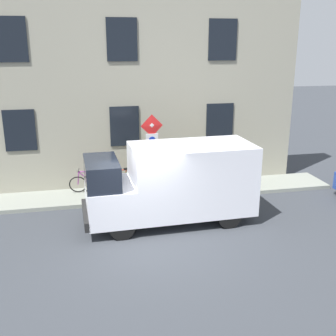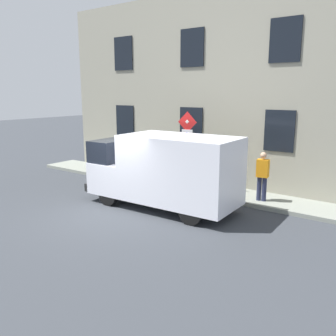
{
  "view_description": "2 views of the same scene",
  "coord_description": "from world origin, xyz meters",
  "px_view_note": "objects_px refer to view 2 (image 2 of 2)",
  "views": [
    {
      "loc": [
        -10.49,
        1.58,
        5.51
      ],
      "look_at": [
        3.19,
        -1.33,
        1.25
      ],
      "focal_mm": 43.97,
      "sensor_mm": 36.0,
      "label": 1
    },
    {
      "loc": [
        -7.92,
        -8.04,
        3.87
      ],
      "look_at": [
        2.91,
        -0.18,
        1.01
      ],
      "focal_mm": 38.0,
      "sensor_mm": 36.0,
      "label": 2
    }
  ],
  "objects_px": {
    "bicycle_blue": "(222,179)",
    "bicycle_purple": "(159,169)",
    "sign_post_stacked": "(187,143)",
    "litter_bin": "(172,175)",
    "delivery_van": "(165,169)",
    "bicycle_green": "(199,176)",
    "bicycle_red": "(178,173)",
    "pedestrian": "(262,175)"
  },
  "relations": [
    {
      "from": "sign_post_stacked",
      "to": "delivery_van",
      "type": "relative_size",
      "value": 0.54
    },
    {
      "from": "sign_post_stacked",
      "to": "bicycle_blue",
      "type": "xyz_separation_m",
      "value": [
        0.97,
        -1.01,
        -1.48
      ]
    },
    {
      "from": "litter_bin",
      "to": "sign_post_stacked",
      "type": "bearing_deg",
      "value": -100.66
    },
    {
      "from": "sign_post_stacked",
      "to": "bicycle_red",
      "type": "distance_m",
      "value": 2.07
    },
    {
      "from": "bicycle_blue",
      "to": "bicycle_purple",
      "type": "bearing_deg",
      "value": -7.67
    },
    {
      "from": "bicycle_blue",
      "to": "pedestrian",
      "type": "bearing_deg",
      "value": 154.69
    },
    {
      "from": "bicycle_purple",
      "to": "delivery_van",
      "type": "bearing_deg",
      "value": 135.12
    },
    {
      "from": "bicycle_green",
      "to": "bicycle_red",
      "type": "bearing_deg",
      "value": 8.08
    },
    {
      "from": "bicycle_purple",
      "to": "pedestrian",
      "type": "height_order",
      "value": "pedestrian"
    },
    {
      "from": "delivery_van",
      "to": "litter_bin",
      "type": "relative_size",
      "value": 5.99
    },
    {
      "from": "delivery_van",
      "to": "pedestrian",
      "type": "bearing_deg",
      "value": -139.8
    },
    {
      "from": "sign_post_stacked",
      "to": "bicycle_green",
      "type": "xyz_separation_m",
      "value": [
        0.97,
        0.03,
        -1.48
      ]
    },
    {
      "from": "bicycle_blue",
      "to": "bicycle_green",
      "type": "xyz_separation_m",
      "value": [
        0.0,
        1.04,
        0.0
      ]
    },
    {
      "from": "delivery_van",
      "to": "bicycle_purple",
      "type": "relative_size",
      "value": 3.14
    },
    {
      "from": "bicycle_red",
      "to": "bicycle_purple",
      "type": "xyz_separation_m",
      "value": [
        0.0,
        1.04,
        0.0
      ]
    },
    {
      "from": "bicycle_blue",
      "to": "bicycle_red",
      "type": "distance_m",
      "value": 2.08
    },
    {
      "from": "pedestrian",
      "to": "litter_bin",
      "type": "distance_m",
      "value": 3.7
    },
    {
      "from": "bicycle_blue",
      "to": "bicycle_purple",
      "type": "relative_size",
      "value": 1.0
    },
    {
      "from": "delivery_van",
      "to": "bicycle_red",
      "type": "height_order",
      "value": "delivery_van"
    },
    {
      "from": "delivery_van",
      "to": "bicycle_green",
      "type": "bearing_deg",
      "value": -84.45
    },
    {
      "from": "bicycle_red",
      "to": "litter_bin",
      "type": "relative_size",
      "value": 1.9
    },
    {
      "from": "bicycle_blue",
      "to": "bicycle_purple",
      "type": "distance_m",
      "value": 3.13
    },
    {
      "from": "bicycle_red",
      "to": "litter_bin",
      "type": "height_order",
      "value": "litter_bin"
    },
    {
      "from": "bicycle_red",
      "to": "delivery_van",
      "type": "bearing_deg",
      "value": 111.78
    },
    {
      "from": "bicycle_green",
      "to": "pedestrian",
      "type": "distance_m",
      "value": 3.02
    },
    {
      "from": "delivery_van",
      "to": "bicycle_blue",
      "type": "bearing_deg",
      "value": -104.95
    },
    {
      "from": "bicycle_blue",
      "to": "litter_bin",
      "type": "bearing_deg",
      "value": 17.05
    },
    {
      "from": "delivery_van",
      "to": "bicycle_purple",
      "type": "height_order",
      "value": "delivery_van"
    },
    {
      "from": "sign_post_stacked",
      "to": "litter_bin",
      "type": "bearing_deg",
      "value": 79.34
    },
    {
      "from": "bicycle_red",
      "to": "pedestrian",
      "type": "distance_m",
      "value": 4.03
    },
    {
      "from": "sign_post_stacked",
      "to": "bicycle_red",
      "type": "relative_size",
      "value": 1.7
    },
    {
      "from": "delivery_van",
      "to": "bicycle_blue",
      "type": "height_order",
      "value": "delivery_van"
    },
    {
      "from": "sign_post_stacked",
      "to": "bicycle_blue",
      "type": "distance_m",
      "value": 2.04
    },
    {
      "from": "bicycle_green",
      "to": "bicycle_red",
      "type": "height_order",
      "value": "same"
    },
    {
      "from": "pedestrian",
      "to": "delivery_van",
      "type": "bearing_deg",
      "value": 126.51
    },
    {
      "from": "bicycle_blue",
      "to": "pedestrian",
      "type": "xyz_separation_m",
      "value": [
        -0.59,
        -1.86,
        0.56
      ]
    },
    {
      "from": "sign_post_stacked",
      "to": "litter_bin",
      "type": "relative_size",
      "value": 3.23
    },
    {
      "from": "bicycle_blue",
      "to": "bicycle_purple",
      "type": "height_order",
      "value": "same"
    },
    {
      "from": "delivery_van",
      "to": "bicycle_purple",
      "type": "distance_m",
      "value": 3.87
    },
    {
      "from": "delivery_van",
      "to": "bicycle_green",
      "type": "xyz_separation_m",
      "value": [
        2.87,
        0.37,
        -0.82
      ]
    },
    {
      "from": "bicycle_green",
      "to": "litter_bin",
      "type": "distance_m",
      "value": 1.12
    },
    {
      "from": "litter_bin",
      "to": "bicycle_blue",
      "type": "bearing_deg",
      "value": -65.31
    }
  ]
}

